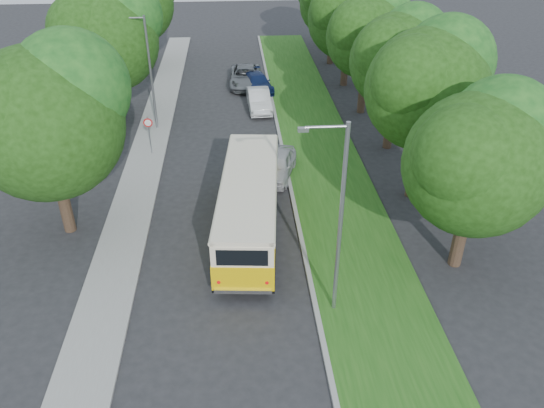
{
  "coord_description": "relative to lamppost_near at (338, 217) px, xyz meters",
  "views": [
    {
      "loc": [
        0.68,
        -17.99,
        14.61
      ],
      "look_at": [
        2.28,
        3.23,
        1.5
      ],
      "focal_mm": 35.0,
      "sensor_mm": 36.0,
      "label": 1
    }
  ],
  "objects": [
    {
      "name": "car_blue",
      "position": [
        -1.58,
        25.73,
        -3.71
      ],
      "size": [
        2.74,
        4.81,
        1.31
      ],
      "primitive_type": "imported",
      "rotation": [
        0.0,
        0.0,
        0.21
      ],
      "color": "#122251",
      "rests_on": "ground"
    },
    {
      "name": "vintage_bus",
      "position": [
        -2.99,
        5.63,
        -2.87
      ],
      "size": [
        3.53,
        10.29,
        3.0
      ],
      "primitive_type": null,
      "rotation": [
        0.0,
        0.0,
        -0.09
      ],
      "color": "yellow",
      "rests_on": "ground"
    },
    {
      "name": "lamppost_far",
      "position": [
        -8.91,
        18.5,
        -0.25
      ],
      "size": [
        1.71,
        0.16,
        7.5
      ],
      "color": "gray",
      "rests_on": "ground"
    },
    {
      "name": "grass_verge",
      "position": [
        1.74,
        7.5,
        -4.3
      ],
      "size": [
        4.5,
        70.0,
        0.13
      ],
      "primitive_type": "cube",
      "color": "#205216",
      "rests_on": "ground"
    },
    {
      "name": "ground",
      "position": [
        -4.21,
        2.5,
        -4.37
      ],
      "size": [
        120.0,
        120.0,
        0.0
      ],
      "primitive_type": "plane",
      "color": "#252527",
      "rests_on": "ground"
    },
    {
      "name": "car_silver",
      "position": [
        -1.21,
        11.19,
        -3.65
      ],
      "size": [
        2.84,
        4.55,
        1.45
      ],
      "primitive_type": "imported",
      "rotation": [
        0.0,
        0.0,
        -0.29
      ],
      "color": "silver",
      "rests_on": "ground"
    },
    {
      "name": "sidewalk",
      "position": [
        -9.01,
        7.5,
        -4.31
      ],
      "size": [
        2.2,
        70.0,
        0.12
      ],
      "primitive_type": "cube",
      "color": "gray",
      "rests_on": "ground"
    },
    {
      "name": "lamppost_near",
      "position": [
        0.0,
        0.0,
        0.0
      ],
      "size": [
        1.71,
        0.16,
        8.0
      ],
      "color": "gray",
      "rests_on": "ground"
    },
    {
      "name": "car_white",
      "position": [
        -1.69,
        21.55,
        -3.64
      ],
      "size": [
        1.75,
        4.51,
        1.46
      ],
      "primitive_type": "imported",
      "rotation": [
        0.0,
        0.0,
        0.05
      ],
      "color": "silver",
      "rests_on": "ground"
    },
    {
      "name": "warning_sign",
      "position": [
        -8.71,
        14.48,
        -2.66
      ],
      "size": [
        0.56,
        0.1,
        2.5
      ],
      "color": "gray",
      "rests_on": "ground"
    },
    {
      "name": "treeline",
      "position": [
        -1.06,
        20.49,
        1.56
      ],
      "size": [
        24.27,
        41.91,
        9.46
      ],
      "color": "#332319",
      "rests_on": "ground"
    },
    {
      "name": "curb",
      "position": [
        -0.61,
        7.5,
        -4.29
      ],
      "size": [
        0.2,
        70.0,
        0.15
      ],
      "primitive_type": "cube",
      "color": "gray",
      "rests_on": "ground"
    },
    {
      "name": "car_grey",
      "position": [
        -2.5,
        26.97,
        -3.61
      ],
      "size": [
        2.71,
        5.55,
        1.52
      ],
      "primitive_type": "imported",
      "rotation": [
        0.0,
        0.0,
        -0.04
      ],
      "color": "slate",
      "rests_on": "ground"
    }
  ]
}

